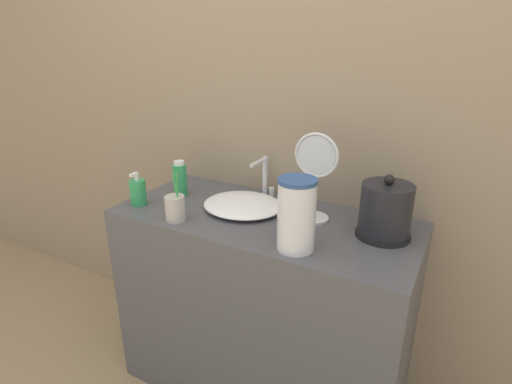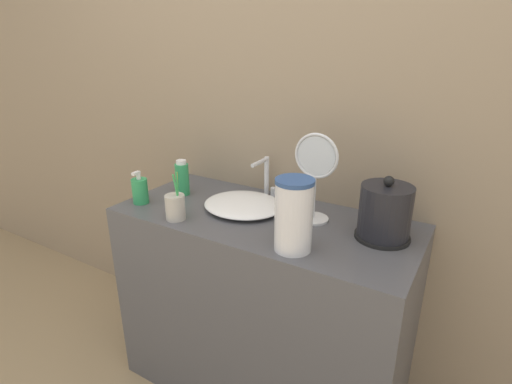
# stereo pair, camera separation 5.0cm
# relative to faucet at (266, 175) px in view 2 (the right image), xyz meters

# --- Properties ---
(wall_back) EXTENTS (6.00, 0.04, 2.60)m
(wall_back) POSITION_rel_faucet_xyz_m (0.11, 0.09, 0.32)
(wall_back) COLOR gray
(wall_back) RESTS_ON ground_plane
(vanity_counter) EXTENTS (1.22, 0.55, 0.88)m
(vanity_counter) POSITION_rel_faucet_xyz_m (0.11, -0.21, -0.54)
(vanity_counter) COLOR #4C4C51
(vanity_counter) RESTS_ON ground_plane
(sink_basin) EXTENTS (0.34, 0.31, 0.04)m
(sink_basin) POSITION_rel_faucet_xyz_m (-0.01, -0.18, -0.08)
(sink_basin) COLOR white
(sink_basin) RESTS_ON vanity_counter
(faucet) EXTENTS (0.06, 0.14, 0.18)m
(faucet) POSITION_rel_faucet_xyz_m (0.00, 0.00, 0.00)
(faucet) COLOR silver
(faucet) RESTS_ON vanity_counter
(electric_kettle) EXTENTS (0.20, 0.20, 0.24)m
(electric_kettle) POSITION_rel_faucet_xyz_m (0.57, -0.15, -0.01)
(electric_kettle) COLOR black
(electric_kettle) RESTS_ON vanity_counter
(toothbrush_cup) EXTENTS (0.08, 0.08, 0.20)m
(toothbrush_cup) POSITION_rel_faucet_xyz_m (-0.18, -0.41, -0.05)
(toothbrush_cup) COLOR #B7B2A8
(toothbrush_cup) RESTS_ON vanity_counter
(lotion_bottle) EXTENTS (0.07, 0.07, 0.15)m
(lotion_bottle) POSITION_rel_faucet_xyz_m (-0.43, -0.36, -0.04)
(lotion_bottle) COLOR #2D9956
(lotion_bottle) RESTS_ON vanity_counter
(shampoo_bottle) EXTENTS (0.06, 0.06, 0.16)m
(shampoo_bottle) POSITION_rel_faucet_xyz_m (-0.34, -0.18, -0.02)
(shampoo_bottle) COLOR #2D9956
(shampoo_bottle) RESTS_ON vanity_counter
(vanity_mirror) EXTENTS (0.18, 0.12, 0.35)m
(vanity_mirror) POSITION_rel_faucet_xyz_m (0.29, -0.13, 0.09)
(vanity_mirror) COLOR silver
(vanity_mirror) RESTS_ON vanity_counter
(water_pitcher) EXTENTS (0.13, 0.13, 0.25)m
(water_pitcher) POSITION_rel_faucet_xyz_m (0.33, -0.39, 0.03)
(water_pitcher) COLOR silver
(water_pitcher) RESTS_ON vanity_counter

